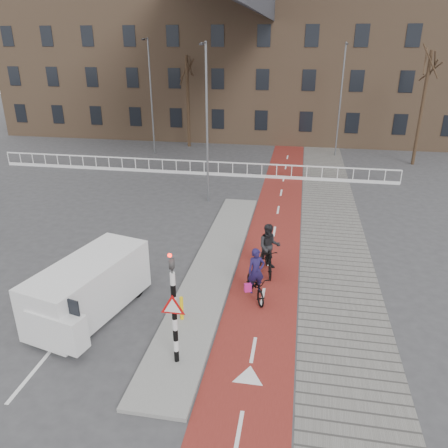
# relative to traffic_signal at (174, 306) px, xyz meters

# --- Properties ---
(ground) EXTENTS (120.00, 120.00, 0.00)m
(ground) POSITION_rel_traffic_signal_xyz_m (0.60, 2.02, -1.99)
(ground) COLOR #38383A
(ground) RESTS_ON ground
(bike_lane) EXTENTS (2.50, 60.00, 0.01)m
(bike_lane) POSITION_rel_traffic_signal_xyz_m (2.10, 12.02, -1.98)
(bike_lane) COLOR maroon
(bike_lane) RESTS_ON ground
(sidewalk) EXTENTS (3.00, 60.00, 0.01)m
(sidewalk) POSITION_rel_traffic_signal_xyz_m (4.90, 12.02, -1.98)
(sidewalk) COLOR slate
(sidewalk) RESTS_ON ground
(curb_island) EXTENTS (1.80, 16.00, 0.12)m
(curb_island) POSITION_rel_traffic_signal_xyz_m (-0.10, 6.02, -1.93)
(curb_island) COLOR gray
(curb_island) RESTS_ON ground
(traffic_signal) EXTENTS (0.80, 0.80, 3.68)m
(traffic_signal) POSITION_rel_traffic_signal_xyz_m (0.00, 0.00, 0.00)
(traffic_signal) COLOR black
(traffic_signal) RESTS_ON curb_island
(bollard) EXTENTS (0.12, 0.12, 0.83)m
(bollard) POSITION_rel_traffic_signal_xyz_m (-0.39, 2.04, -1.46)
(bollard) COLOR yellow
(bollard) RESTS_ON curb_island
(cyclist_near) EXTENTS (1.34, 1.95, 1.93)m
(cyclist_near) POSITION_rel_traffic_signal_xyz_m (1.83, 3.94, -1.33)
(cyclist_near) COLOR black
(cyclist_near) RESTS_ON bike_lane
(cyclist_far) EXTENTS (1.01, 2.02, 2.08)m
(cyclist_far) POSITION_rel_traffic_signal_xyz_m (2.13, 5.87, -1.12)
(cyclist_far) COLOR black
(cyclist_far) RESTS_ON bike_lane
(van) EXTENTS (2.84, 4.82, 1.95)m
(van) POSITION_rel_traffic_signal_xyz_m (-3.54, 1.97, -0.97)
(van) COLOR white
(van) RESTS_ON ground
(railing) EXTENTS (28.00, 0.10, 0.99)m
(railing) POSITION_rel_traffic_signal_xyz_m (-4.40, 19.02, -1.68)
(railing) COLOR silver
(railing) RESTS_ON ground
(townhouse_row) EXTENTS (46.00, 10.00, 15.90)m
(townhouse_row) POSITION_rel_traffic_signal_xyz_m (-2.40, 34.02, 5.82)
(townhouse_row) COLOR #7F6047
(townhouse_row) RESTS_ON ground
(tree_mid) EXTENTS (0.29, 0.29, 7.54)m
(tree_mid) POSITION_rel_traffic_signal_xyz_m (-6.64, 27.53, 1.78)
(tree_mid) COLOR #2F2215
(tree_mid) RESTS_ON ground
(tree_right) EXTENTS (0.24, 0.24, 8.04)m
(tree_right) POSITION_rel_traffic_signal_xyz_m (11.50, 24.53, 2.03)
(tree_right) COLOR #2F2215
(tree_right) RESTS_ON ground
(streetlight_near) EXTENTS (0.12, 0.12, 8.62)m
(streetlight_near) POSITION_rel_traffic_signal_xyz_m (-2.01, 13.78, 2.32)
(streetlight_near) COLOR slate
(streetlight_near) RESTS_ON ground
(streetlight_left) EXTENTS (0.12, 0.12, 8.85)m
(streetlight_left) POSITION_rel_traffic_signal_xyz_m (-8.80, 24.43, 2.43)
(streetlight_left) COLOR slate
(streetlight_left) RESTS_ON ground
(streetlight_right) EXTENTS (0.12, 0.12, 8.55)m
(streetlight_right) POSITION_rel_traffic_signal_xyz_m (5.88, 26.34, 2.29)
(streetlight_right) COLOR slate
(streetlight_right) RESTS_ON ground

